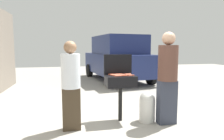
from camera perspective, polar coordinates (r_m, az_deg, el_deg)
name	(u,v)px	position (r m, az deg, el deg)	size (l,w,h in m)	color
ground_plane	(116,118)	(4.42, 1.13, -13.48)	(24.00, 24.00, 0.00)	#9E998E
bbq_grill	(120,83)	(4.09, 2.39, -3.60)	(0.60, 0.44, 0.94)	black
grill_lid_open	(118,64)	(4.25, 1.67, 1.62)	(0.60, 0.05, 0.42)	black
hot_dog_0	(114,75)	(4.10, 0.59, -1.33)	(0.03, 0.03, 0.13)	#AD4228
hot_dog_1	(129,75)	(4.04, 4.81, -1.47)	(0.03, 0.03, 0.13)	#AD4228
hot_dog_2	(119,74)	(4.19, 1.98, -1.18)	(0.03, 0.03, 0.13)	#B74C33
hot_dog_3	(118,76)	(3.92, 1.72, -1.69)	(0.03, 0.03, 0.13)	#C6593D
hot_dog_4	(113,75)	(4.06, 0.40, -1.40)	(0.03, 0.03, 0.13)	#C6593D
hot_dog_5	(115,75)	(4.03, 0.97, -1.46)	(0.03, 0.03, 0.13)	#C6593D
hot_dog_6	(131,75)	(4.00, 5.48, -1.55)	(0.03, 0.03, 0.13)	#B74C33
hot_dog_7	(124,76)	(3.96, 3.51, -1.63)	(0.03, 0.03, 0.13)	#AD4228
hot_dog_8	(119,76)	(3.96, 1.94, -1.61)	(0.03, 0.03, 0.13)	#AD4228
hot_dog_9	(117,74)	(4.15, 1.52, -1.25)	(0.03, 0.03, 0.13)	#C6593D
hot_dog_10	(111,74)	(4.15, -0.18, -1.23)	(0.03, 0.03, 0.13)	#AD4228
hot_dog_11	(128,74)	(4.20, 4.55, -1.17)	(0.03, 0.03, 0.13)	#C6593D
hot_dog_12	(116,75)	(4.01, 1.17, -1.51)	(0.03, 0.03, 0.13)	#C6593D
hot_dog_13	(121,75)	(4.12, 2.66, -1.29)	(0.03, 0.03, 0.13)	#AD4228
hot_dog_14	(122,75)	(4.05, 2.83, -1.42)	(0.03, 0.03, 0.13)	#C6593D
hot_dog_15	(128,75)	(4.10, 4.54, -1.35)	(0.03, 0.03, 0.13)	#AD4228
propane_tank	(147,106)	(4.20, 9.98, -10.05)	(0.32, 0.32, 0.62)	silver
person_left	(71,82)	(3.69, -11.60, -3.47)	(0.34, 0.34, 1.62)	#3F3323
person_right	(168,75)	(4.04, 15.52, -1.30)	(0.38, 0.38, 1.80)	#333847
parked_minivan	(117,58)	(9.14, 1.47, 3.41)	(2.55, 4.63, 2.02)	navy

